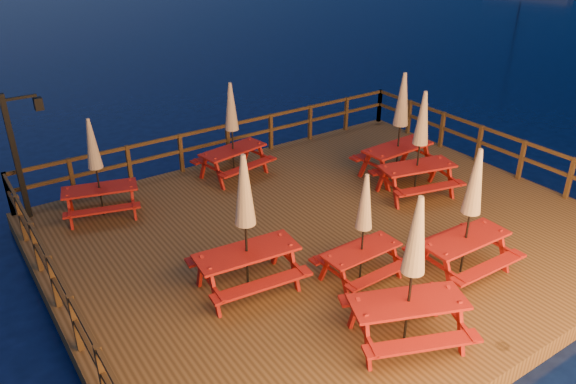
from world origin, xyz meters
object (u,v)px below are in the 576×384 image
picnic_table_0 (420,143)px  picnic_table_1 (400,124)px  lamp_post (21,145)px  picnic_table_2 (470,211)px

picnic_table_0 → picnic_table_1: bearing=83.2°
lamp_post → picnic_table_2: 9.79m
lamp_post → picnic_table_2: (6.51, -7.30, -0.41)m
picnic_table_0 → picnic_table_1: (0.41, 1.11, 0.07)m
picnic_table_1 → picnic_table_2: size_ratio=1.07×
picnic_table_0 → picnic_table_2: bearing=-106.5°
picnic_table_0 → picnic_table_2: picnic_table_0 is taller
picnic_table_0 → picnic_table_2: size_ratio=1.02×
lamp_post → picnic_table_2: bearing=-48.3°
picnic_table_1 → picnic_table_2: bearing=-120.2°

